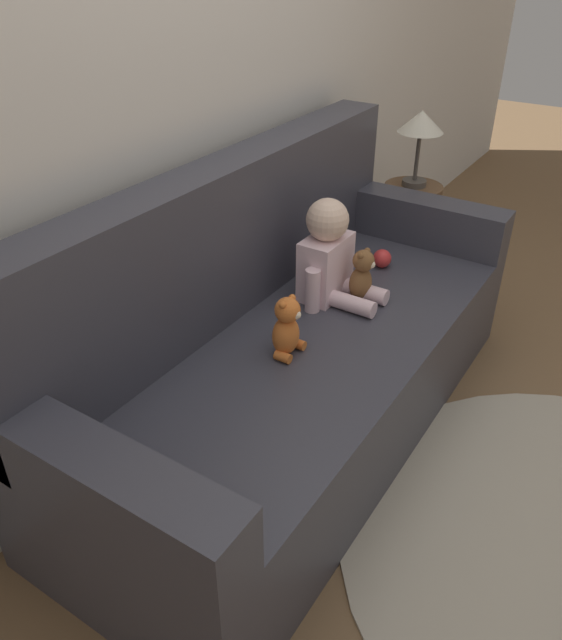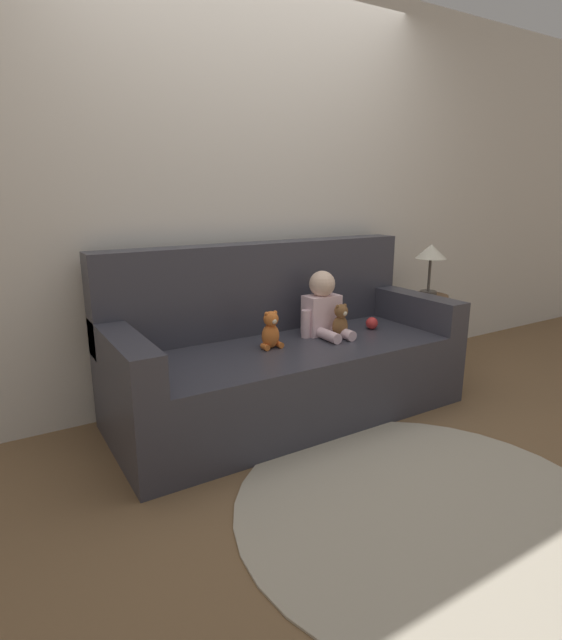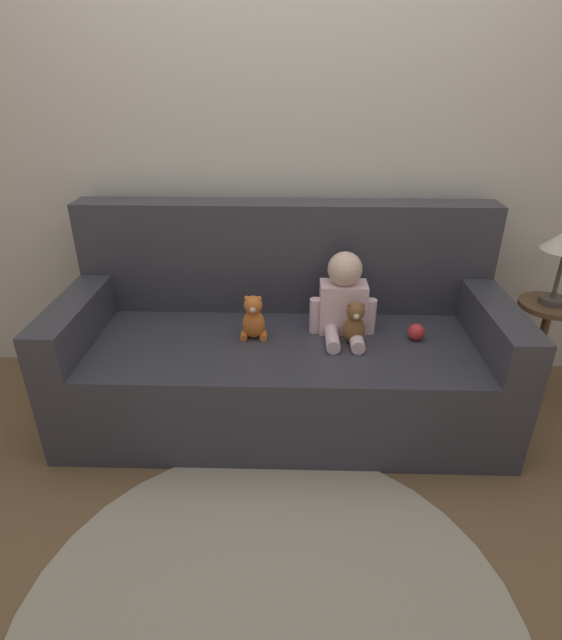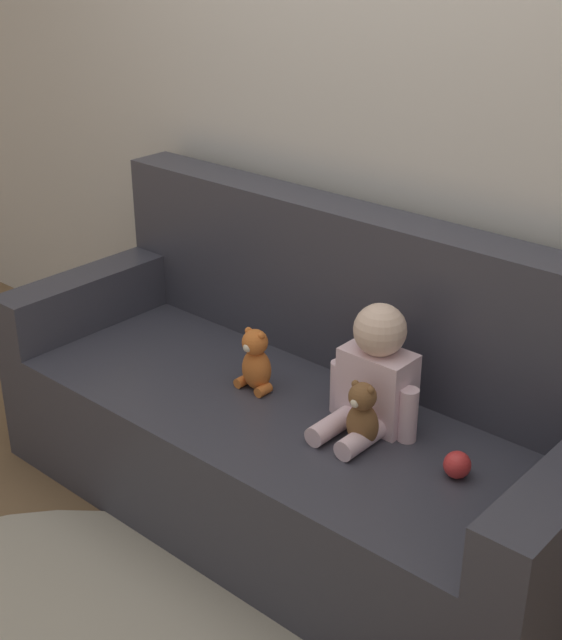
% 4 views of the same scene
% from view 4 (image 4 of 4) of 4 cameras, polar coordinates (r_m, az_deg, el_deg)
% --- Properties ---
extents(ground_plane, '(12.00, 12.00, 0.00)m').
position_cam_4_polar(ground_plane, '(3.13, 0.64, -12.18)').
color(ground_plane, brown).
extents(wall_back, '(8.00, 0.05, 2.60)m').
position_cam_4_polar(wall_back, '(2.96, 7.46, 13.29)').
color(wall_back, silver).
rests_on(wall_back, ground_plane).
extents(couch, '(2.08, 0.86, 1.00)m').
position_cam_4_polar(couch, '(2.98, 1.52, -6.42)').
color(couch, '#383842').
rests_on(couch, ground_plane).
extents(person_baby, '(0.32, 0.32, 0.40)m').
position_cam_4_polar(person_baby, '(2.69, 6.00, -3.60)').
color(person_baby, silver).
rests_on(person_baby, couch).
extents(teddy_bear_brown, '(0.10, 0.10, 0.21)m').
position_cam_4_polar(teddy_bear_brown, '(2.62, 5.23, -6.06)').
color(teddy_bear_brown, brown).
rests_on(teddy_bear_brown, couch).
extents(plush_toy_side, '(0.13, 0.10, 0.22)m').
position_cam_4_polar(plush_toy_side, '(2.90, -1.63, -2.66)').
color(plush_toy_side, orange).
rests_on(plush_toy_side, couch).
extents(toy_ball, '(0.08, 0.08, 0.08)m').
position_cam_4_polar(toy_ball, '(2.55, 11.21, -9.08)').
color(toy_ball, red).
rests_on(toy_ball, couch).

